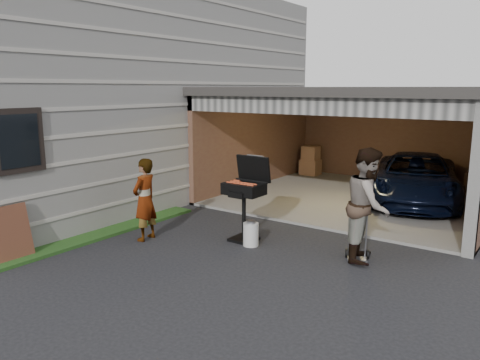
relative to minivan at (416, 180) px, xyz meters
The scene contains 11 objects.
ground 7.23m from the minivan, 106.64° to the right, with size 80.00×80.00×0.00m, color black.
house 8.83m from the minivan, 160.22° to the right, with size 7.00×11.00×5.50m, color #474744.
groundcover_strip 9.02m from the minivan, 118.63° to the right, with size 0.50×8.00×0.06m, color #193814.
garage 1.82m from the minivan, behind, with size 6.80×6.30×2.90m.
minivan is the anchor object (origin of this frame).
woman 6.86m from the minivan, 119.87° to the right, with size 0.58×0.38×1.58m, color #A3BDCD.
man 4.53m from the minivan, 84.62° to the right, with size 0.93×0.73×1.92m, color #42261A.
bbq_grill 5.21m from the minivan, 110.71° to the right, with size 0.72×0.64×1.61m.
propane_tank 5.31m from the minivan, 107.19° to the right, with size 0.29×0.29×0.43m, color silver.
plywood_panel 9.26m from the minivan, 118.40° to the right, with size 0.04×0.86×0.96m, color #522C1C.
hand_truck 4.61m from the minivan, 86.12° to the right, with size 0.44×0.41×0.97m.
Camera 1 is at (5.16, -5.02, 2.88)m, focal length 35.00 mm.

